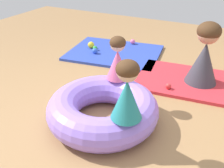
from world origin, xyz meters
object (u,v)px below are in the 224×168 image
Objects in this scene: play_ball_red at (168,86)px; play_ball_blue at (95,51)px; adult_seated at (205,54)px; child_in_teal at (127,91)px; play_ball_yellow at (91,45)px; inflatable_cushion at (103,109)px; child_in_pink at (118,58)px; play_ball_pink at (133,42)px; play_ball_green at (95,48)px.

play_ball_blue is at bearing 157.00° from play_ball_red.
adult_seated is 1.70m from play_ball_blue.
child_in_teal is at bearing -61.97° from adult_seated.
adult_seated is (0.38, 1.44, -0.15)m from child_in_teal.
child_in_teal is 4.84× the size of play_ball_yellow.
child_in_teal reaches higher than inflatable_cushion.
child_in_pink reaches higher than inflatable_cushion.
play_ball_blue is (-1.35, 0.57, 0.01)m from play_ball_red.
play_ball_yellow is at bearing 66.11° from child_in_pink.
play_ball_yellow is (-0.54, -0.49, 0.01)m from play_ball_pink.
inflatable_cushion is at bearing -55.69° from play_ball_yellow.
child_in_pink is 1.86m from play_ball_pink.
play_ball_red is 0.80× the size of play_ball_blue.
play_ball_red is 0.92× the size of play_ball_green.
play_ball_pink is 0.70m from play_ball_green.
play_ball_green is at bearing 153.99° from play_ball_red.
child_in_pink reaches higher than play_ball_yellow.
child_in_teal is at bearing -52.95° from play_ball_green.
inflatable_cushion is 0.97m from play_ball_red.
play_ball_yellow is at bearing -149.54° from adult_seated.
play_ball_green is at bearing -127.74° from play_ball_pink.
child_in_teal is 1.11× the size of child_in_pink.
play_ball_pink reaches higher than play_ball_red.
play_ball_red is at bearing -51.59° from play_ball_pink.
play_ball_yellow is at bearing 124.31° from inflatable_cushion.
inflatable_cushion reaches higher than play_ball_pink.
play_ball_blue is at bearing -60.60° from play_ball_green.
play_ball_green is (-1.34, 1.78, -0.48)m from child_in_teal.
child_in_teal is 2.28m from play_ball_green.
play_ball_green is 0.69× the size of play_ball_yellow.
play_ball_blue is at bearing 65.52° from child_in_pink.
play_ball_green is at bearing -148.26° from adult_seated.
child_in_pink is 5.47× the size of play_ball_pink.
play_ball_blue is (-0.90, 1.05, -0.45)m from child_in_pink.
play_ball_green is 0.14m from play_ball_blue.
play_ball_pink is 0.73m from play_ball_yellow.
child_in_teal is at bearing -51.72° from play_ball_yellow.
inflatable_cushion is 1.98m from play_ball_yellow.
child_in_pink is 4.35× the size of play_ball_yellow.
inflatable_cushion is 2.20m from play_ball_pink.
child_in_teal is at bearing -52.46° from play_ball_blue.
child_in_teal reaches higher than play_ball_red.
play_ball_red is at bearing -17.80° from child_in_pink.
play_ball_green is at bearing -30.01° from play_ball_yellow.
inflatable_cushion is at bearing 52.96° from child_in_teal.
play_ball_yellow reaches higher than play_ball_pink.
play_ball_green is at bearing 119.40° from play_ball_blue.
adult_seated is 1.60m from play_ball_pink.
child_in_pink reaches higher than play_ball_pink.
play_ball_red is at bearing -23.00° from play_ball_blue.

